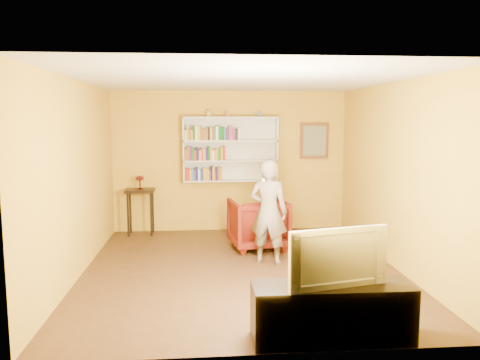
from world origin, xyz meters
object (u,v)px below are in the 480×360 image
Objects in this scene: tv_cabinet at (332,312)px; person at (268,212)px; armchair at (258,224)px; television at (333,255)px; bookshelf at (230,149)px; console_table at (140,197)px; ruby_lustre at (140,179)px.

person is at bearing 96.04° from tv_cabinet.
armchair is 0.59× the size of tv_cabinet.
armchair is 3.42m from television.
bookshelf is at bearing -81.62° from armchair.
bookshelf is 1.93m from console_table.
console_table reaches higher than armchair.
armchair is at bearing -28.34° from ruby_lustre.
bookshelf is at bearing 98.56° from tv_cabinet.
bookshelf is 1.15× the size of tv_cabinet.
ruby_lustre is 0.16× the size of tv_cabinet.
television reaches higher than armchair.
armchair is at bearing 82.28° from television.
ruby_lustre is 0.27× the size of armchair.
television reaches higher than ruby_lustre.
tv_cabinet is at bearing 0.00° from television.
console_table is at bearing 118.16° from tv_cabinet.
ruby_lustre reaches higher than tv_cabinet.
bookshelf reaches higher than tv_cabinet.
ruby_lustre reaches higher than console_table.
console_table is at bearing 99.46° from ruby_lustre.
television is at bearing 0.00° from tv_cabinet.
bookshelf reaches higher than armchair.
ruby_lustre is at bearing -36.53° from armchair.
bookshelf is 1.78m from armchair.
bookshelf is 1.95× the size of armchair.
ruby_lustre is 0.25× the size of television.
bookshelf reaches higher than ruby_lustre.
console_table is 0.33m from ruby_lustre.
armchair is at bearing -28.34° from console_table.
person reaches higher than console_table.
person is 2.58m from tv_cabinet.
person is at bearing 82.93° from television.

